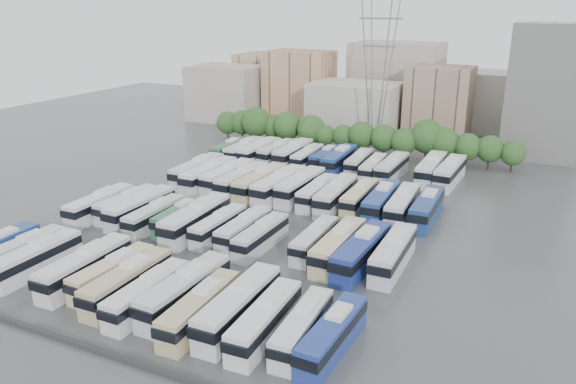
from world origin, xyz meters
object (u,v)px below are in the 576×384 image
at_px(bus_r1_s5, 196,219).
at_px(bus_r1_s3, 155,215).
at_px(bus_r2_s12, 403,205).
at_px(bus_r3_s8, 359,162).
at_px(bus_r2_s9, 336,195).
at_px(bus_r0_s13, 332,335).
at_px(bus_r1_s10, 315,240).
at_px(bus_r0_s10, 239,306).
at_px(bus_r1_s8, 261,236).
at_px(bus_r2_s10, 360,197).
at_px(bus_r2_s2, 209,175).
at_px(bus_r2_s1, 197,171).
at_px(bus_r0_s1, 23,251).
at_px(bus_r3_s3, 277,152).
at_px(electricity_pylon, 378,58).
at_px(bus_r2_s11, 381,201).
at_px(bus_r0_s6, 127,282).
at_px(bus_r2_s5, 260,183).
at_px(bus_r1_s13, 393,253).
at_px(bus_r3_s9, 373,167).
at_px(bus_r0_s8, 185,290).
at_px(bus_r3_s6, 326,158).
at_px(apartment_tower, 546,91).
at_px(bus_r0_s4, 85,267).
at_px(bus_r1_s7, 244,229).
at_px(bus_r0_s12, 302,327).
at_px(bus_r0_s2, 36,258).
at_px(bus_r0_s5, 112,273).
at_px(bus_r3_s0, 229,149).
at_px(bus_r0_s9, 200,308).
at_px(bus_r0_s7, 148,294).
at_px(bus_r2_s7, 300,186).
at_px(bus_r2_s6, 279,185).
at_px(bus_r3_s13, 450,172).
at_px(bus_r3_s1, 244,150).
at_px(bus_r1_s12, 362,251).
at_px(bus_r2_s3, 228,176).
at_px(bus_r3_s5, 307,157).
at_px(bus_r1_s0, 100,205).
at_px(bus_r1_s1, 127,204).
at_px(bus_r3_s12, 431,169).
at_px(bus_r2_s8, 318,192).
at_px(bus_r2_s13, 427,208).
at_px(bus_r3_s7, 339,160).
at_px(bus_r1_s6, 218,226).

bearing_deg(bus_r1_s5, bus_r1_s3, -176.24).
bearing_deg(bus_r2_s12, bus_r3_s8, 121.68).
bearing_deg(bus_r2_s9, bus_r0_s13, -71.18).
bearing_deg(bus_r1_s10, bus_r0_s10, -90.72).
height_order(bus_r1_s8, bus_r2_s10, bus_r2_s10).
bearing_deg(bus_r2_s2, bus_r0_s13, -43.44).
bearing_deg(bus_r3_s8, bus_r2_s1, -144.32).
bearing_deg(bus_r0_s1, bus_r2_s1, 92.59).
distance_m(bus_r1_s5, bus_r3_s3, 37.91).
height_order(electricity_pylon, bus_r0_s13, electricity_pylon).
xyz_separation_m(bus_r0_s10, bus_r2_s11, (3.60, 35.05, -0.04)).
relative_size(bus_r0_s6, bus_r2_s5, 0.91).
bearing_deg(bus_r2_s2, bus_r1_s13, -23.73).
bearing_deg(bus_r0_s6, bus_r1_s13, 38.48).
bearing_deg(bus_r3_s9, bus_r1_s13, -71.06).
distance_m(bus_r0_s8, bus_r1_s5, 19.45).
bearing_deg(bus_r2_s10, bus_r3_s6, 124.32).
bearing_deg(bus_r1_s10, apartment_tower, 69.91).
height_order(bus_r0_s4, bus_r1_s7, bus_r0_s4).
bearing_deg(bus_r2_s2, bus_r0_s6, -68.76).
bearing_deg(bus_r2_s5, bus_r0_s12, -54.39).
bearing_deg(bus_r0_s2, bus_r0_s5, 6.58).
distance_m(bus_r2_s1, bus_r3_s0, 16.28).
bearing_deg(bus_r0_s9, bus_r0_s7, 176.40).
distance_m(bus_r0_s6, bus_r2_s7, 36.91).
height_order(bus_r0_s7, bus_r2_s6, bus_r2_s6).
bearing_deg(bus_r1_s5, bus_r2_s10, 46.91).
distance_m(apartment_tower, bus_r3_s13, 31.97).
height_order(bus_r0_s12, bus_r3_s1, bus_r3_s1).
bearing_deg(bus_r0_s8, apartment_tower, 72.19).
relative_size(bus_r1_s12, bus_r2_s3, 1.01).
bearing_deg(bus_r2_s5, apartment_tower, 52.03).
bearing_deg(bus_r2_s5, bus_r1_s10, -42.74).
xyz_separation_m(bus_r0_s1, bus_r3_s5, (13.14, 53.59, 0.02)).
bearing_deg(bus_r3_s9, bus_r1_s12, -76.78).
bearing_deg(bus_r3_s5, bus_r3_s1, -173.85).
height_order(bus_r1_s0, bus_r1_s10, bus_r1_s0).
xyz_separation_m(bus_r1_s1, bus_r1_s8, (23.16, -1.90, -0.05)).
height_order(bus_r0_s5, bus_r3_s9, bus_r3_s9).
xyz_separation_m(bus_r0_s13, bus_r2_s2, (-36.04, 35.27, 0.33)).
bearing_deg(electricity_pylon, bus_r1_s5, -97.24).
height_order(bus_r3_s3, bus_r3_s12, bus_r3_s12).
relative_size(bus_r0_s5, bus_r2_s6, 0.82).
distance_m(electricity_pylon, bus_r2_s5, 42.60).
height_order(bus_r2_s8, bus_r2_s13, bus_r2_s13).
bearing_deg(bus_r3_s7, apartment_tower, 39.23).
bearing_deg(bus_r2_s10, bus_r0_s13, -75.22).
height_order(bus_r1_s6, bus_r1_s13, bus_r1_s13).
bearing_deg(bus_r2_s12, bus_r0_s13, -87.59).
bearing_deg(bus_r2_s5, bus_r1_s5, -88.33).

